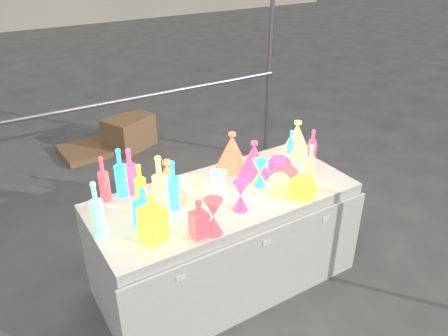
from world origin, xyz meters
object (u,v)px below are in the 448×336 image
hourglass_0 (214,217)px  decanter_0 (152,217)px  globe_0 (303,187)px  lampshade_0 (168,181)px  cardboard_box_closed (129,132)px  display_table (225,239)px

hourglass_0 → decanter_0: bearing=157.0°
globe_0 → lampshade_0: size_ratio=0.64×
lampshade_0 → cardboard_box_closed: bearing=74.5°
lampshade_0 → decanter_0: bearing=-129.1°
globe_0 → decanter_0: bearing=174.1°
decanter_0 → globe_0: decanter_0 is taller
decanter_0 → hourglass_0: decanter_0 is taller
display_table → cardboard_box_closed: display_table is taller
hourglass_0 → globe_0: 0.70m
hourglass_0 → globe_0: (0.70, 0.03, -0.04)m
hourglass_0 → lampshade_0: bearing=98.0°
display_table → lampshade_0: 0.64m
hourglass_0 → globe_0: size_ratio=1.24×
display_table → cardboard_box_closed: 2.59m
display_table → globe_0: 0.68m
cardboard_box_closed → decanter_0: size_ratio=1.84×
globe_0 → lampshade_0: 0.89m
display_table → decanter_0: size_ratio=6.23×
display_table → lampshade_0: size_ratio=6.37×
display_table → hourglass_0: size_ratio=8.06×
display_table → hourglass_0: bearing=-130.6°
hourglass_0 → globe_0: hourglass_0 is taller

